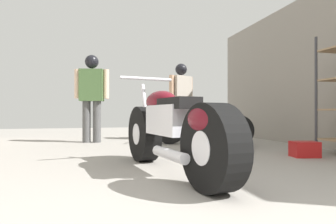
% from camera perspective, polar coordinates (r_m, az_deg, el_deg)
% --- Properties ---
extents(ground_plane, '(16.08, 16.08, 0.00)m').
position_cam_1_polar(ground_plane, '(4.03, -3.94, -8.87)').
color(ground_plane, gray).
extents(garage_partition_right, '(0.08, 7.37, 2.79)m').
position_cam_1_polar(garage_partition_right, '(5.55, 29.77, 8.01)').
color(garage_partition_right, gray).
rests_on(garage_partition_right, ground_plane).
extents(motorcycle_maroon_cruiser, '(0.74, 2.25, 1.05)m').
position_cam_1_polar(motorcycle_maroon_cruiser, '(2.84, 0.75, -3.50)').
color(motorcycle_maroon_cruiser, black).
rests_on(motorcycle_maroon_cruiser, ground_plane).
extents(motorcycle_black_naked, '(1.67, 1.13, 0.87)m').
position_cam_1_polar(motorcycle_black_naked, '(5.43, 7.46, -2.68)').
color(motorcycle_black_naked, black).
rests_on(motorcycle_black_naked, ground_plane).
extents(mechanic_in_blue, '(0.66, 0.41, 1.73)m').
position_cam_1_polar(mechanic_in_blue, '(6.52, 2.64, 3.62)').
color(mechanic_in_blue, '#4C4C4C').
rests_on(mechanic_in_blue, ground_plane).
extents(mechanic_with_helmet, '(0.71, 0.35, 1.80)m').
position_cam_1_polar(mechanic_with_helmet, '(6.09, -15.00, 4.27)').
color(mechanic_with_helmet, '#4C4C4C').
rests_on(mechanic_with_helmet, ground_plane).
extents(red_toolbox, '(0.39, 0.31, 0.21)m').
position_cam_1_polar(red_toolbox, '(4.38, 25.65, -6.73)').
color(red_toolbox, '#B21919').
rests_on(red_toolbox, ground_plane).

